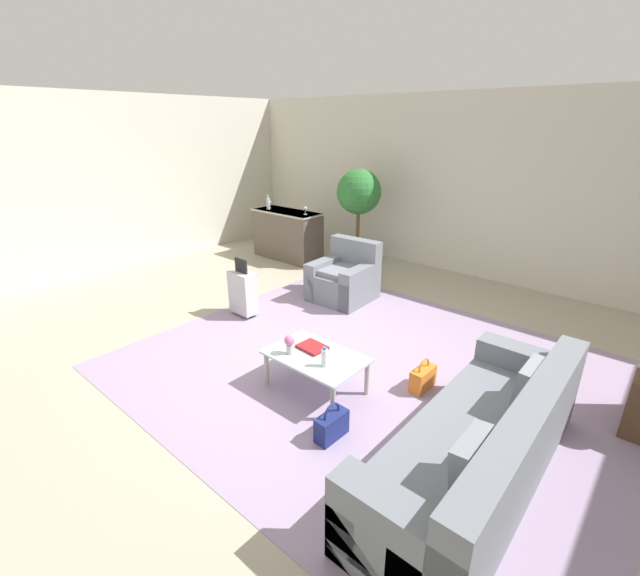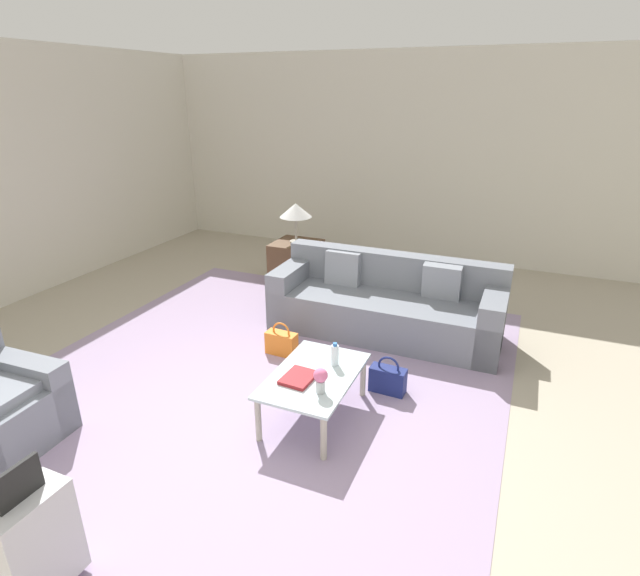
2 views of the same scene
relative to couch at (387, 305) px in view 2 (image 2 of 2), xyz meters
name	(u,v)px [view 2 (image 2 of 2)]	position (x,y,z in m)	size (l,w,h in m)	color
ground_plane	(237,429)	(-2.19, 0.60, -0.30)	(12.00, 12.00, 0.00)	#A89E89
wall_right	(405,158)	(2.87, 0.60, 1.25)	(0.12, 8.00, 3.10)	beige
area_rug	(254,385)	(-1.59, 0.80, -0.30)	(5.20, 4.40, 0.01)	#9984A3
couch	(387,305)	(0.00, 0.00, 0.00)	(0.88, 2.49, 0.84)	slate
coffee_table	(314,380)	(-1.79, 0.10, 0.05)	(1.00, 0.64, 0.41)	silver
water_bottle	(335,355)	(-1.59, 0.00, 0.20)	(0.06, 0.06, 0.20)	silver
coffee_table_book	(299,378)	(-1.91, 0.18, 0.12)	(0.29, 0.23, 0.03)	maroon
flower_vase	(321,378)	(-2.01, -0.05, 0.23)	(0.11, 0.11, 0.21)	#B2B7BC
side_table	(297,262)	(1.01, 1.60, -0.02)	(0.62, 0.62, 0.57)	#513823
table_lamp	(296,211)	(1.01, 1.60, 0.71)	(0.44, 0.44, 0.55)	#ADA899
suitcase_silver	(35,542)	(-3.79, 0.80, 0.06)	(0.40, 0.22, 0.85)	#B7B7BC
handbag_orange	(281,343)	(-0.96, 0.83, -0.17)	(0.15, 0.33, 0.36)	orange
handbag_navy	(388,379)	(-1.20, -0.36, -0.17)	(0.15, 0.32, 0.36)	navy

